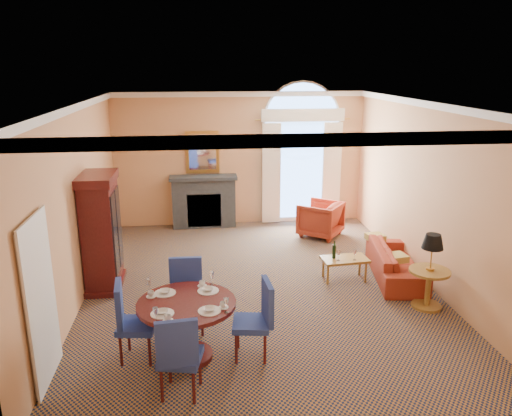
{
  "coord_description": "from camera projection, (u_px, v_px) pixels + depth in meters",
  "views": [
    {
      "loc": [
        -1.04,
        -8.12,
        3.8
      ],
      "look_at": [
        0.0,
        0.5,
        1.3
      ],
      "focal_mm": 35.0,
      "sensor_mm": 36.0,
      "label": 1
    }
  ],
  "objects": [
    {
      "name": "dining_table",
      "position": [
        187.0,
        317.0,
        6.56
      ],
      "size": [
        1.3,
        1.3,
        1.02
      ],
      "color": "#3E0F0E",
      "rests_on": "ground"
    },
    {
      "name": "armchair",
      "position": [
        320.0,
        219.0,
        11.4
      ],
      "size": [
        1.22,
        1.22,
        0.8
      ],
      "primitive_type": "imported",
      "rotation": [
        0.0,
        0.0,
        4.07
      ],
      "color": "#9A301C",
      "rests_on": "ground"
    },
    {
      "name": "room_envelope",
      "position": [
        253.0,
        140.0,
        8.85
      ],
      "size": [
        6.04,
        7.52,
        3.45
      ],
      "color": "tan",
      "rests_on": "ground"
    },
    {
      "name": "dining_chair_south",
      "position": [
        179.0,
        352.0,
        5.73
      ],
      "size": [
        0.57,
        0.57,
        1.08
      ],
      "rotation": [
        0.0,
        0.0,
        -0.21
      ],
      "color": "navy",
      "rests_on": "ground"
    },
    {
      "name": "side_table",
      "position": [
        431.0,
        263.0,
        7.92
      ],
      "size": [
        0.65,
        0.65,
        1.23
      ],
      "color": "olive",
      "rests_on": "ground"
    },
    {
      "name": "dining_chair_west",
      "position": [
        129.0,
        317.0,
        6.54
      ],
      "size": [
        0.55,
        0.54,
        1.08
      ],
      "rotation": [
        0.0,
        0.0,
        -1.72
      ],
      "color": "navy",
      "rests_on": "ground"
    },
    {
      "name": "dining_chair_north",
      "position": [
        186.0,
        290.0,
        7.32
      ],
      "size": [
        0.55,
        0.55,
        1.08
      ],
      "rotation": [
        0.0,
        0.0,
        3.29
      ],
      "color": "navy",
      "rests_on": "ground"
    },
    {
      "name": "coffee_table",
      "position": [
        344.0,
        259.0,
        9.05
      ],
      "size": [
        0.86,
        0.53,
        0.75
      ],
      "rotation": [
        0.0,
        0.0,
        0.09
      ],
      "color": "olive",
      "rests_on": "ground"
    },
    {
      "name": "ground",
      "position": [
        259.0,
        285.0,
        8.91
      ],
      "size": [
        7.5,
        7.5,
        0.0
      ],
      "primitive_type": "plane",
      "color": "#131F3E",
      "rests_on": "ground"
    },
    {
      "name": "sofa",
      "position": [
        396.0,
        262.0,
        9.19
      ],
      "size": [
        1.1,
        2.09,
        0.58
      ],
      "primitive_type": "imported",
      "rotation": [
        0.0,
        0.0,
        1.4
      ],
      "color": "#9A301C",
      "rests_on": "ground"
    },
    {
      "name": "armoire",
      "position": [
        102.0,
        234.0,
        8.63
      ],
      "size": [
        0.58,
        1.04,
        2.04
      ],
      "color": "#3E0F0E",
      "rests_on": "ground"
    },
    {
      "name": "dining_chair_east",
      "position": [
        259.0,
        314.0,
        6.6
      ],
      "size": [
        0.55,
        0.55,
        1.08
      ],
      "rotation": [
        0.0,
        0.0,
        1.42
      ],
      "color": "navy",
      "rests_on": "ground"
    }
  ]
}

